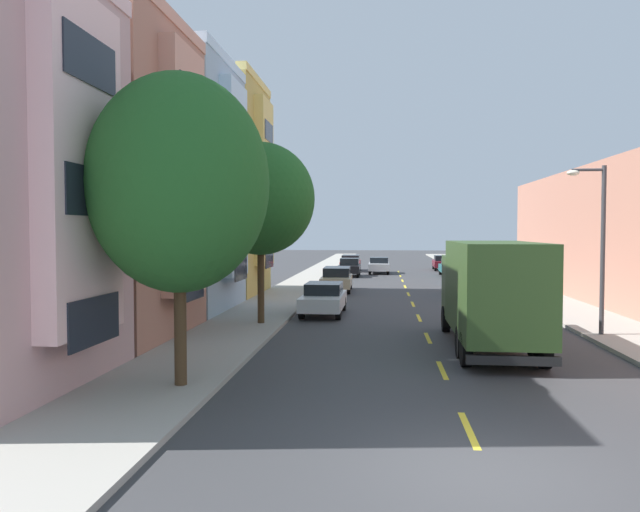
{
  "coord_description": "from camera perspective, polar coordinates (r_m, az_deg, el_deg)",
  "views": [
    {
      "loc": [
        -1.69,
        -9.68,
        3.79
      ],
      "look_at": [
        -4.86,
        22.32,
        2.47
      ],
      "focal_mm": 34.21,
      "sensor_mm": 36.0,
      "label": 1
    }
  ],
  "objects": [
    {
      "name": "parked_wagon_champagne",
      "position": [
        38.28,
        1.58,
        -2.12
      ],
      "size": [
        1.9,
        4.73,
        1.5
      ],
      "color": "tan",
      "rests_on": "ground_plane"
    },
    {
      "name": "street_lamp",
      "position": [
        23.53,
        24.57,
        1.76
      ],
      "size": [
        1.35,
        0.28,
        5.94
      ],
      "color": "#38383D",
      "rests_on": "sidewalk_right"
    },
    {
      "name": "lane_centerline_dashes",
      "position": [
        34.43,
        8.46,
        -3.98
      ],
      "size": [
        0.14,
        47.2,
        0.01
      ],
      "color": "yellow",
      "rests_on": "ground_plane"
    },
    {
      "name": "parked_sedan_teal",
      "position": [
        52.21,
        12.21,
        -1.03
      ],
      "size": [
        1.83,
        4.51,
        1.43
      ],
      "color": "#195B60",
      "rests_on": "ground_plane"
    },
    {
      "name": "parked_sedan_charcoal",
      "position": [
        36.69,
        14.98,
        -2.48
      ],
      "size": [
        1.93,
        4.55,
        1.43
      ],
      "color": "#333338",
      "rests_on": "ground_plane"
    },
    {
      "name": "parked_hatchback_sky",
      "position": [
        44.79,
        13.47,
        -1.59
      ],
      "size": [
        1.8,
        4.03,
        1.5
      ],
      "color": "#7A9EC6",
      "rests_on": "ground_plane"
    },
    {
      "name": "parked_sedan_white",
      "position": [
        27.65,
        0.35,
        -3.96
      ],
      "size": [
        1.85,
        4.52,
        1.43
      ],
      "color": "silver",
      "rests_on": "ground_plane"
    },
    {
      "name": "townhouse_third_powder_blue",
      "position": [
        30.32,
        -17.99,
        5.88
      ],
      "size": [
        11.02,
        7.08,
        11.83
      ],
      "color": "#9EB7CC",
      "rests_on": "ground_plane"
    },
    {
      "name": "street_tree_second",
      "position": [
        24.22,
        -5.58,
        5.34
      ],
      "size": [
        4.28,
        4.28,
        7.14
      ],
      "color": "#47331E",
      "rests_on": "sidewalk_left"
    },
    {
      "name": "delivery_box_truck",
      "position": [
        20.17,
        15.62,
        -2.97
      ],
      "size": [
        2.5,
        8.09,
        3.45
      ],
      "color": "#2D471E",
      "rests_on": "ground_plane"
    },
    {
      "name": "sidewalk_right",
      "position": [
        38.87,
        18.73,
        -3.26
      ],
      "size": [
        3.2,
        120.0,
        0.14
      ],
      "primitive_type": "cube",
      "color": "#A39E93",
      "rests_on": "ground_plane"
    },
    {
      "name": "sidewalk_left",
      "position": [
        38.25,
        -2.5,
        -3.22
      ],
      "size": [
        3.2,
        120.0,
        0.14
      ],
      "primitive_type": "cube",
      "color": "#A39E93",
      "rests_on": "ground_plane"
    },
    {
      "name": "townhouse_fourth_mustard",
      "position": [
        37.54,
        -15.25,
        5.83
      ],
      "size": [
        13.48,
        7.08,
        12.64
      ],
      "color": "tan",
      "rests_on": "ground_plane"
    },
    {
      "name": "street_tree_nearest",
      "position": [
        14.75,
        -13.06,
        6.62
      ],
      "size": [
        4.24,
        4.24,
        7.34
      ],
      "color": "#47331E",
      "rests_on": "sidewalk_left"
    },
    {
      "name": "ground_plane",
      "position": [
        39.9,
        8.08,
        -3.11
      ],
      "size": [
        160.0,
        160.0,
        0.0
      ],
      "primitive_type": "plane",
      "color": "#38383A"
    },
    {
      "name": "parked_sedan_burgundy",
      "position": [
        59.99,
        11.42,
        -0.59
      ],
      "size": [
        1.92,
        4.55,
        1.43
      ],
      "color": "maroon",
      "rests_on": "ground_plane"
    },
    {
      "name": "parked_hatchback_black",
      "position": [
        50.88,
        2.76,
        -1.06
      ],
      "size": [
        1.75,
        4.0,
        1.5
      ],
      "color": "black",
      "rests_on": "ground_plane"
    },
    {
      "name": "moving_silver_sedan",
      "position": [
        54.67,
        5.54,
        -0.84
      ],
      "size": [
        1.8,
        4.5,
        1.43
      ],
      "color": "#B2B5BA",
      "rests_on": "ground_plane"
    },
    {
      "name": "parked_wagon_red",
      "position": [
        57.87,
        2.88,
        -0.6
      ],
      "size": [
        1.84,
        4.71,
        1.5
      ],
      "color": "#AD1E1E",
      "rests_on": "ground_plane"
    }
  ]
}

